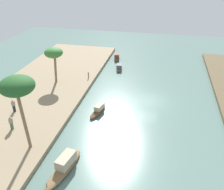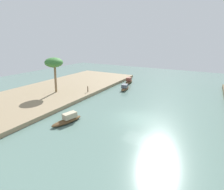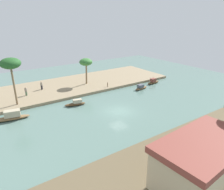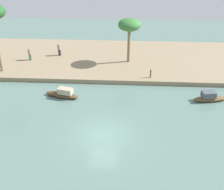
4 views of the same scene
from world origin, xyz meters
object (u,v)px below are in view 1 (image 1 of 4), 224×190
at_px(person_by_mooring, 14,106).
at_px(palm_tree_left_near, 54,53).
at_px(sampan_downstream_large, 98,110).
at_px(person_on_near_bank, 11,124).
at_px(mooring_post, 88,75).
at_px(sampan_open_hull, 117,57).
at_px(palm_tree_left_far, 17,87).
at_px(sampan_midstream, 119,67).
at_px(sampan_with_red_awning, 64,166).

height_order(person_by_mooring, palm_tree_left_near, palm_tree_left_near).
height_order(sampan_downstream_large, palm_tree_left_near, palm_tree_left_near).
height_order(person_on_near_bank, mooring_post, person_on_near_bank).
distance_m(sampan_open_hull, palm_tree_left_near, 14.96).
xyz_separation_m(sampan_open_hull, palm_tree_left_far, (26.97, -3.36, 6.54)).
height_order(sampan_open_hull, mooring_post, mooring_post).
height_order(sampan_midstream, mooring_post, mooring_post).
distance_m(person_by_mooring, palm_tree_left_far, 9.40).
relative_size(sampan_midstream, sampan_open_hull, 0.94).
bearing_deg(person_by_mooring, person_on_near_bank, -118.85).
xyz_separation_m(person_on_near_bank, palm_tree_left_far, (2.24, 3.21, 5.79)).
bearing_deg(sampan_with_red_awning, palm_tree_left_near, -143.48).
bearing_deg(person_on_near_bank, sampan_open_hull, 21.42).
relative_size(sampan_open_hull, person_on_near_bank, 2.37).
bearing_deg(sampan_downstream_large, person_on_near_bank, -40.36).
bearing_deg(person_on_near_bank, mooring_post, 20.52).
distance_m(palm_tree_left_near, palm_tree_left_far, 14.86).
xyz_separation_m(sampan_downstream_large, mooring_post, (-8.79, -3.93, 0.56)).
relative_size(sampan_with_red_awning, mooring_post, 6.05).
bearing_deg(person_by_mooring, sampan_downstream_large, -42.34).
xyz_separation_m(sampan_midstream, sampan_with_red_awning, (24.03, -0.33, 0.14)).
bearing_deg(palm_tree_left_near, palm_tree_left_far, 12.90).
height_order(sampan_downstream_large, mooring_post, mooring_post).
bearing_deg(sampan_with_red_awning, person_on_near_bank, -106.89).
distance_m(sampan_midstream, sampan_open_hull, 4.92).
bearing_deg(sampan_midstream, sampan_downstream_large, -8.85).
xyz_separation_m(sampan_downstream_large, palm_tree_left_far, (8.00, -4.83, 6.58)).
xyz_separation_m(sampan_downstream_large, person_by_mooring, (2.48, -9.76, 0.79)).
relative_size(sampan_open_hull, person_by_mooring, 2.33).
height_order(sampan_with_red_awning, sampan_downstream_large, sampan_with_red_awning).
relative_size(sampan_open_hull, palm_tree_left_far, 0.49).
bearing_deg(sampan_with_red_awning, mooring_post, -158.28).
relative_size(person_on_near_bank, person_by_mooring, 0.98).
distance_m(sampan_open_hull, person_by_mooring, 23.01).
xyz_separation_m(sampan_open_hull, person_by_mooring, (21.45, -8.29, 0.75)).
bearing_deg(sampan_open_hull, palm_tree_left_far, -15.35).
relative_size(sampan_downstream_large, mooring_post, 3.90).
relative_size(sampan_downstream_large, palm_tree_left_far, 0.48).
height_order(mooring_post, palm_tree_left_far, palm_tree_left_far).
relative_size(sampan_downstream_large, palm_tree_left_near, 0.67).
distance_m(person_on_near_bank, palm_tree_left_near, 12.68).
bearing_deg(palm_tree_left_far, person_by_mooring, -138.22).
relative_size(sampan_midstream, person_by_mooring, 2.19).
relative_size(sampan_open_hull, mooring_post, 4.03).
bearing_deg(sampan_with_red_awning, sampan_downstream_large, -171.49).
distance_m(sampan_open_hull, palm_tree_left_far, 27.95).
xyz_separation_m(sampan_open_hull, sampan_downstream_large, (18.97, 1.47, -0.04)).
height_order(person_on_near_bank, palm_tree_left_far, palm_tree_left_far).
relative_size(person_on_near_bank, mooring_post, 1.70).
relative_size(sampan_midstream, sampan_with_red_awning, 0.63).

